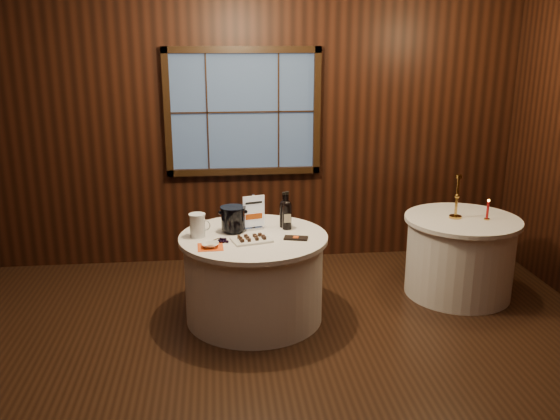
{
  "coord_description": "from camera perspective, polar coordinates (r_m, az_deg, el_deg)",
  "views": [
    {
      "loc": [
        -0.3,
        -3.81,
        2.4
      ],
      "look_at": [
        0.22,
        0.9,
        1.02
      ],
      "focal_mm": 38.0,
      "sensor_mm": 36.0,
      "label": 1
    }
  ],
  "objects": [
    {
      "name": "cracker_bowl",
      "position": [
        4.83,
        -6.73,
        -3.35
      ],
      "size": [
        0.15,
        0.15,
        0.03
      ],
      "primitive_type": "imported",
      "rotation": [
        0.0,
        0.0,
        -0.06
      ],
      "color": "white",
      "rests_on": "orange_napkin"
    },
    {
      "name": "main_table",
      "position": [
        5.23,
        -2.53,
        -6.44
      ],
      "size": [
        1.28,
        1.28,
        0.77
      ],
      "color": "silver",
      "rests_on": "ground"
    },
    {
      "name": "sign_stand",
      "position": [
        5.22,
        -2.57,
        -0.72
      ],
      "size": [
        0.19,
        0.13,
        0.32
      ],
      "rotation": [
        0.0,
        0.0,
        0.26
      ],
      "color": "#B0AFB6",
      "rests_on": "main_table"
    },
    {
      "name": "glass_pitcher",
      "position": [
        5.08,
        -7.93,
        -1.45
      ],
      "size": [
        0.19,
        0.14,
        0.2
      ],
      "rotation": [
        0.0,
        0.0,
        -0.23
      ],
      "color": "silver",
      "rests_on": "main_table"
    },
    {
      "name": "port_bottle_left",
      "position": [
        5.28,
        0.38,
        -0.18
      ],
      "size": [
        0.08,
        0.09,
        0.32
      ],
      "rotation": [
        0.0,
        0.0,
        0.4
      ],
      "color": "black",
      "rests_on": "main_table"
    },
    {
      "name": "ice_bucket",
      "position": [
        5.16,
        -4.53,
        -0.84
      ],
      "size": [
        0.22,
        0.22,
        0.23
      ],
      "color": "black",
      "rests_on": "main_table"
    },
    {
      "name": "orange_napkin",
      "position": [
        4.84,
        -6.72,
        -3.56
      ],
      "size": [
        0.21,
        0.21,
        0.0
      ],
      "primitive_type": "cube",
      "rotation": [
        0.0,
        0.0,
        0.04
      ],
      "color": "#DC4812",
      "rests_on": "main_table"
    },
    {
      "name": "brass_candlestick",
      "position": [
        5.78,
        16.62,
        0.7
      ],
      "size": [
        0.12,
        0.12,
        0.42
      ],
      "color": "#B88839",
      "rests_on": "side_table"
    },
    {
      "name": "ground",
      "position": [
        4.52,
        -1.57,
        -15.89
      ],
      "size": [
        6.0,
        6.0,
        0.0
      ],
      "primitive_type": "plane",
      "color": "black",
      "rests_on": "ground"
    },
    {
      "name": "chocolate_plate",
      "position": [
        4.95,
        -2.75,
        -2.8
      ],
      "size": [
        0.36,
        0.29,
        0.05
      ],
      "rotation": [
        0.0,
        0.0,
        0.25
      ],
      "color": "white",
      "rests_on": "main_table"
    },
    {
      "name": "side_table",
      "position": [
        5.96,
        16.89,
        -4.24
      ],
      "size": [
        1.08,
        1.08,
        0.77
      ],
      "color": "silver",
      "rests_on": "ground"
    },
    {
      "name": "grape_bunch",
      "position": [
        4.95,
        -5.51,
        -2.87
      ],
      "size": [
        0.16,
        0.09,
        0.04
      ],
      "rotation": [
        0.0,
        0.0,
        -0.4
      ],
      "color": "black",
      "rests_on": "main_table"
    },
    {
      "name": "chocolate_box",
      "position": [
        5.0,
        1.54,
        -2.72
      ],
      "size": [
        0.22,
        0.15,
        0.02
      ],
      "primitive_type": "cube",
      "rotation": [
        0.0,
        0.0,
        -0.26
      ],
      "color": "black",
      "rests_on": "main_table"
    },
    {
      "name": "back_wall",
      "position": [
        6.36,
        -3.57,
        8.47
      ],
      "size": [
        6.0,
        0.1,
        3.0
      ],
      "color": "black",
      "rests_on": "ground"
    },
    {
      "name": "red_candle",
      "position": [
        5.83,
        19.35,
        -0.15
      ],
      "size": [
        0.05,
        0.05,
        0.2
      ],
      "color": "#B88839",
      "rests_on": "side_table"
    },
    {
      "name": "port_bottle_right",
      "position": [
        5.21,
        0.67,
        -0.28
      ],
      "size": [
        0.08,
        0.08,
        0.34
      ],
      "rotation": [
        0.0,
        0.0,
        0.01
      ],
      "color": "black",
      "rests_on": "main_table"
    }
  ]
}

